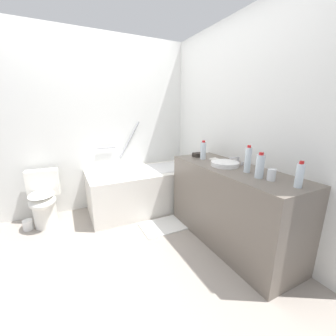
{
  "coord_description": "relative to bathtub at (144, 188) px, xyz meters",
  "views": [
    {
      "loc": [
        -0.42,
        -1.97,
        1.42
      ],
      "look_at": [
        0.63,
        0.12,
        0.78
      ],
      "focal_mm": 22.68,
      "sensor_mm": 36.0,
      "label": 1
    }
  ],
  "objects": [
    {
      "name": "toilet",
      "position": [
        -1.29,
        0.09,
        0.02
      ],
      "size": [
        0.38,
        0.52,
        0.7
      ],
      "rotation": [
        0.0,
        0.0,
        -1.64
      ],
      "color": "white",
      "rests_on": "ground_plane"
    },
    {
      "name": "drinking_glass_0",
      "position": [
        0.58,
        -1.51,
        0.58
      ],
      "size": [
        0.07,
        0.07,
        0.08
      ],
      "primitive_type": "cylinder",
      "color": "white",
      "rests_on": "vanity_counter"
    },
    {
      "name": "vanity_counter",
      "position": [
        0.55,
        -1.21,
        0.11
      ],
      "size": [
        0.56,
        1.53,
        0.85
      ],
      "primitive_type": "cube",
      "color": "#6B6056",
      "rests_on": "ground_plane"
    },
    {
      "name": "drinking_glass_1",
      "position": [
        0.53,
        -1.67,
        0.59
      ],
      "size": [
        0.07,
        0.07,
        0.1
      ],
      "primitive_type": "cylinder",
      "color": "white",
      "rests_on": "vanity_counter"
    },
    {
      "name": "water_bottle_3",
      "position": [
        0.5,
        -0.75,
        0.64
      ],
      "size": [
        0.07,
        0.07,
        0.22
      ],
      "color": "silver",
      "rests_on": "vanity_counter"
    },
    {
      "name": "sink_faucet",
      "position": [
        0.68,
        -1.12,
        0.58
      ],
      "size": [
        0.14,
        0.15,
        0.09
      ],
      "color": "#B7B7BC",
      "rests_on": "vanity_counter"
    },
    {
      "name": "toilet_paper_roll",
      "position": [
        -1.5,
        0.06,
        -0.25
      ],
      "size": [
        0.11,
        0.11,
        0.12
      ],
      "primitive_type": "cylinder",
      "color": "white",
      "rests_on": "ground_plane"
    },
    {
      "name": "bath_mat",
      "position": [
        0.09,
        -0.62,
        -0.31
      ],
      "size": [
        0.69,
        0.39,
        0.01
      ],
      "primitive_type": "cube",
      "color": "white",
      "rests_on": "ground_plane"
    },
    {
      "name": "water_bottle_2",
      "position": [
        0.5,
        -1.57,
        0.64
      ],
      "size": [
        0.07,
        0.07,
        0.22
      ],
      "color": "silver",
      "rests_on": "vanity_counter"
    },
    {
      "name": "amenity_basket",
      "position": [
        0.53,
        -0.61,
        0.56
      ],
      "size": [
        0.14,
        0.1,
        0.05
      ],
      "primitive_type": "cube",
      "color": "#2D2823",
      "rests_on": "vanity_counter"
    },
    {
      "name": "soap_dish",
      "position": [
        0.59,
        -0.84,
        0.55
      ],
      "size": [
        0.09,
        0.06,
        0.02
      ],
      "primitive_type": "cube",
      "color": "white",
      "rests_on": "vanity_counter"
    },
    {
      "name": "water_bottle_0",
      "position": [
        0.57,
        -1.87,
        0.63
      ],
      "size": [
        0.06,
        0.06,
        0.21
      ],
      "color": "silver",
      "rests_on": "vanity_counter"
    },
    {
      "name": "wall_back_tiled",
      "position": [
        -0.58,
        0.43,
        0.9
      ],
      "size": [
        3.21,
        0.1,
        2.43
      ],
      "primitive_type": "cube",
      "color": "silver",
      "rests_on": "ground_plane"
    },
    {
      "name": "bathtub",
      "position": [
        0.0,
        0.0,
        0.0
      ],
      "size": [
        1.55,
        0.77,
        1.26
      ],
      "color": "silver",
      "rests_on": "ground_plane"
    },
    {
      "name": "sink_basin",
      "position": [
        0.51,
        -1.12,
        0.56
      ],
      "size": [
        0.29,
        0.29,
        0.05
      ],
      "primitive_type": "cylinder",
      "color": "white",
      "rests_on": "vanity_counter"
    },
    {
      "name": "water_bottle_1",
      "position": [
        0.54,
        -1.4,
        0.66
      ],
      "size": [
        0.06,
        0.06,
        0.26
      ],
      "color": "silver",
      "rests_on": "vanity_counter"
    },
    {
      "name": "wall_right_mirror",
      "position": [
        0.87,
        -0.83,
        0.9
      ],
      "size": [
        0.1,
        2.82,
        2.43
      ],
      "primitive_type": "cube",
      "color": "silver",
      "rests_on": "ground_plane"
    },
    {
      "name": "ground_plane",
      "position": [
        -0.58,
        -0.83,
        -0.31
      ],
      "size": [
        3.81,
        3.81,
        0.0
      ],
      "primitive_type": "plane",
      "color": "#9E9389"
    }
  ]
}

